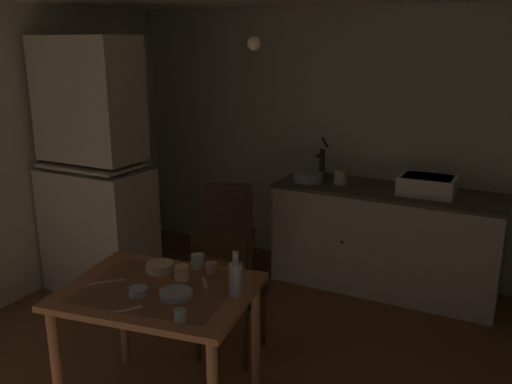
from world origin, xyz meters
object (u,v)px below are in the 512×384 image
Objects in this scene: glass_bottle at (236,278)px; serving_bowl_wide at (160,267)px; dining_table at (159,306)px; chair_by_counter at (231,233)px; hutch_cabinet at (95,177)px; hand_pump at (322,161)px; sink_basin at (427,185)px; chair_far_side at (227,291)px; teacup_cream at (182,273)px; mixing_bowl_counter at (308,177)px.

serving_bowl_wide is at bearing 173.98° from glass_bottle.
dining_table is 1.63m from chair_by_counter.
hand_pump is at bearing 36.95° from hutch_cabinet.
serving_bowl_wide is at bearing -77.50° from chair_by_counter.
dining_table is 1.17× the size of chair_by_counter.
chair_far_side is (-0.97, -1.58, -0.47)m from sink_basin.
chair_far_side is at bearing -61.53° from chair_by_counter.
hand_pump is 4.58× the size of teacup_cream.
hand_pump is 0.39× the size of chair_by_counter.
glass_bottle is (0.86, -1.43, 0.35)m from chair_by_counter.
serving_bowl_wide is (0.30, -1.37, 0.28)m from chair_by_counter.
hand_pump is at bearing 51.94° from chair_by_counter.
mixing_bowl_counter is at bearing 52.79° from chair_by_counter.
mixing_bowl_counter is at bearing -132.97° from hand_pump.
sink_basin is at bearing 64.36° from teacup_cream.
teacup_cream is at bearing 176.81° from glass_bottle.
teacup_cream reaches higher than serving_bowl_wide.
serving_bowl_wide is at bearing 124.50° from dining_table.
teacup_cream is at bearing -91.51° from hand_pump.
glass_bottle reaches higher than serving_bowl_wide.
mixing_bowl_counter is 0.27× the size of chair_by_counter.
mixing_bowl_counter is (-1.02, -0.05, -0.04)m from sink_basin.
hand_pump is 0.34× the size of dining_table.
sink_basin is at bearing 23.75° from chair_by_counter.
hand_pump is 2.12m from teacup_cream.
mixing_bowl_counter is at bearing -177.20° from sink_basin.
hand_pump is at bearing 87.23° from dining_table.
hand_pump is at bearing 47.03° from mixing_bowl_counter.
hand_pump is at bearing 83.37° from serving_bowl_wide.
hand_pump is 1.73m from chair_far_side.
glass_bottle is (0.37, -0.02, 0.06)m from teacup_cream.
dining_table is at bearing -55.50° from serving_bowl_wide.
serving_bowl_wide is at bearing -94.40° from mixing_bowl_counter.
chair_by_counter is 1.52m from teacup_cream.
chair_by_counter is at bearing -156.25° from sink_basin.
mixing_bowl_counter is 1.62× the size of serving_bowl_wide.
dining_table is (-0.11, -2.26, -0.40)m from hand_pump.
dining_table is at bearing -92.77° from hand_pump.
dining_table is 4.63× the size of glass_bottle.
dining_table is at bearing -162.71° from glass_bottle.
dining_table is at bearing -90.55° from mixing_bowl_counter.
chair_by_counter is at bearing 105.56° from dining_table.
sink_basin reaches higher than chair_by_counter.
hand_pump reaches higher than dining_table.
chair_by_counter is 1.70m from glass_bottle.
glass_bottle is (0.31, -2.12, -0.19)m from hand_pump.
chair_far_side is at bearing 64.98° from serving_bowl_wide.
sink_basin reaches higher than serving_bowl_wide.
sink_basin is 2.46m from dining_table.
glass_bottle is at bearing 17.29° from dining_table.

